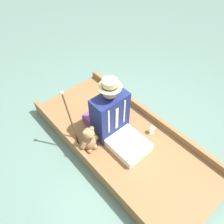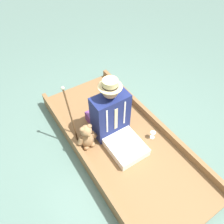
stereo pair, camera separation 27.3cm
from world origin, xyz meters
name	(u,v)px [view 2 (the right image)]	position (x,y,z in m)	size (l,w,h in m)	color
ground_plane	(121,145)	(0.00, 0.00, 0.00)	(16.00, 16.00, 0.00)	slate
punt_boat	(121,142)	(0.00, 0.00, 0.08)	(1.20, 2.68, 0.24)	brown
seat_cushion	(100,116)	(0.05, -0.46, 0.21)	(0.36, 0.25, 0.15)	#6B3875
seated_person	(114,119)	(0.04, -0.13, 0.45)	(0.47, 0.75, 0.90)	white
teddy_bear	(87,137)	(0.42, -0.16, 0.32)	(0.28, 0.16, 0.40)	#9E754C
wine_glass	(153,134)	(-0.37, 0.20, 0.21)	(0.07, 0.07, 0.11)	silver
walking_cane	(69,111)	(0.50, -0.43, 0.61)	(0.04, 0.20, 0.81)	brown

